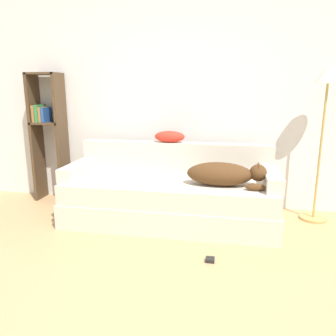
{
  "coord_description": "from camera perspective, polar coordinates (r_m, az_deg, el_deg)",
  "views": [
    {
      "loc": [
        0.51,
        -1.48,
        1.34
      ],
      "look_at": [
        -0.06,
        1.59,
        0.6
      ],
      "focal_mm": 35.0,
      "sensor_mm": 36.0,
      "label": 1
    }
  ],
  "objects": [
    {
      "name": "laptop",
      "position": [
        3.26,
        -1.22,
        -2.36
      ],
      "size": [
        0.32,
        0.24,
        0.02
      ],
      "rotation": [
        0.0,
        0.0,
        0.16
      ],
      "color": "#B7B7BC",
      "rests_on": "couch"
    },
    {
      "name": "couch",
      "position": [
        3.4,
        0.3,
        -5.82
      ],
      "size": [
        2.14,
        0.85,
        0.45
      ],
      "color": "beige",
      "rests_on": "ground_plane"
    },
    {
      "name": "power_adapter",
      "position": [
        2.75,
        7.34,
        -15.56
      ],
      "size": [
        0.07,
        0.07,
        0.03
      ],
      "color": "black",
      "rests_on": "ground_plane"
    },
    {
      "name": "dog",
      "position": [
        3.16,
        9.75,
        -1.04
      ],
      "size": [
        0.75,
        0.29,
        0.24
      ],
      "color": "#513319",
      "rests_on": "couch"
    },
    {
      "name": "couch_backrest",
      "position": [
        3.64,
        1.3,
        1.87
      ],
      "size": [
        2.1,
        0.15,
        0.33
      ],
      "color": "beige",
      "rests_on": "couch"
    },
    {
      "name": "couch_arm_right",
      "position": [
        3.29,
        17.61,
        -1.76
      ],
      "size": [
        0.15,
        0.66,
        0.14
      ],
      "color": "beige",
      "rests_on": "couch"
    },
    {
      "name": "couch_arm_left",
      "position": [
        3.62,
        -15.41,
        -0.26
      ],
      "size": [
        0.15,
        0.66,
        0.14
      ],
      "color": "beige",
      "rests_on": "couch"
    },
    {
      "name": "wall_back",
      "position": [
        3.84,
        2.99,
        13.52
      ],
      "size": [
        7.07,
        0.06,
        2.7
      ],
      "color": "silver",
      "rests_on": "ground_plane"
    },
    {
      "name": "throw_pillow",
      "position": [
        3.61,
        0.28,
        5.49
      ],
      "size": [
        0.33,
        0.16,
        0.13
      ],
      "color": "red",
      "rests_on": "couch_backrest"
    },
    {
      "name": "bookshelf",
      "position": [
        4.25,
        -20.2,
        6.15
      ],
      "size": [
        0.38,
        0.26,
        1.54
      ],
      "color": "#4C3823",
      "rests_on": "ground_plane"
    },
    {
      "name": "floor_lamp",
      "position": [
        3.62,
        25.84,
        11.08
      ],
      "size": [
        0.27,
        0.27,
        1.6
      ],
      "color": "tan",
      "rests_on": "ground_plane"
    }
  ]
}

